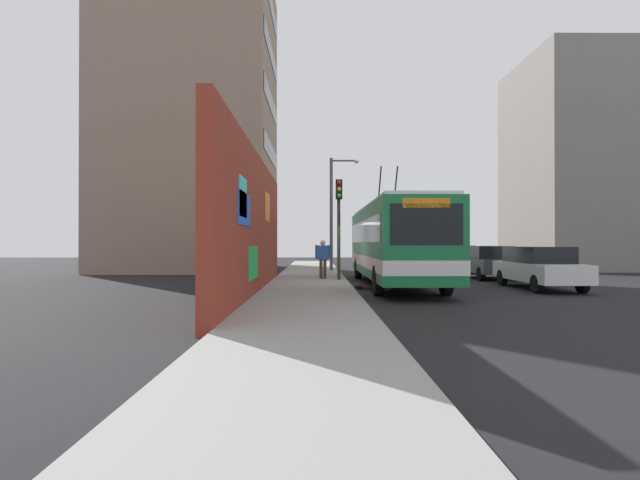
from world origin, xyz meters
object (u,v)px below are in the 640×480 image
parked_car_red (456,258)px  city_bus (394,241)px  traffic_light (339,212)px  street_lamp (335,206)px  parked_car_dark_gray (489,261)px  pedestrian_midblock (323,256)px  parked_car_white (538,267)px  parked_car_champagne (432,255)px

parked_car_red → city_bus: bearing=151.3°
traffic_light → street_lamp: street_lamp is taller
parked_car_dark_gray → traffic_light: size_ratio=0.95×
street_lamp → parked_car_dark_gray: bearing=-122.6°
city_bus → parked_car_red: city_bus is taller
pedestrian_midblock → street_lamp: street_lamp is taller
city_bus → parked_car_white: size_ratio=2.51×
parked_car_champagne → pedestrian_midblock: pedestrian_midblock is taller
parked_car_white → parked_car_red: 10.96m
parked_car_dark_gray → parked_car_red: size_ratio=1.01×
pedestrian_midblock → parked_car_red: bearing=-46.6°
pedestrian_midblock → parked_car_champagne: bearing=-30.5°
city_bus → pedestrian_midblock: 3.46m
parked_car_white → traffic_light: bearing=70.0°
pedestrian_midblock → street_lamp: size_ratio=0.26×
parked_car_white → parked_car_dark_gray: (5.36, 0.00, -0.00)m
parked_car_champagne → pedestrian_midblock: (-13.61, 8.02, 0.31)m
parked_car_white → parked_car_champagne: same height
parked_car_red → parked_car_white: bearing=-180.0°
parked_car_red → traffic_light: 11.30m
pedestrian_midblock → traffic_light: bearing=-136.0°
parked_car_white → parked_car_red: size_ratio=1.18×
pedestrian_midblock → traffic_light: 2.12m
parked_car_red → parked_car_champagne: same height
city_bus → parked_car_champagne: (15.51, -5.20, -0.96)m
city_bus → parked_car_champagne: size_ratio=2.62×
city_bus → parked_car_dark_gray: 6.57m
traffic_light → pedestrian_midblock: bearing=44.0°
city_bus → traffic_light: (1.21, 2.15, 1.24)m
parked_car_dark_gray → pedestrian_midblock: pedestrian_midblock is taller
traffic_light → street_lamp: (7.33, -0.09, 0.82)m
parked_car_champagne → pedestrian_midblock: size_ratio=2.71×
parked_car_white → parked_car_dark_gray: same height
parked_car_white → pedestrian_midblock: bearing=67.2°
parked_car_champagne → street_lamp: street_lamp is taller
parked_car_white → pedestrian_midblock: size_ratio=2.83×
street_lamp → pedestrian_midblock: bearing=173.5°
parked_car_red → street_lamp: 7.93m
city_bus → traffic_light: bearing=60.7°
parked_car_white → street_lamp: street_lamp is taller
city_bus → parked_car_white: bearing=-105.7°
parked_car_red → street_lamp: (-0.96, 7.26, 3.03)m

